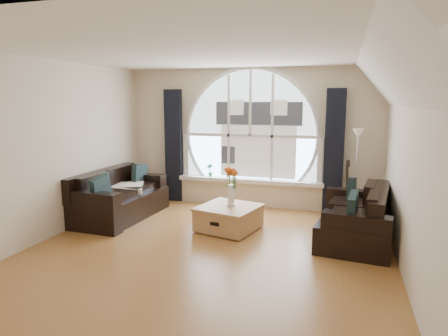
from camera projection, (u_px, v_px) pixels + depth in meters
ground at (205, 253)px, 5.52m from camera, size 5.00×5.50×0.01m
ceiling at (204, 51)px, 5.07m from camera, size 5.00×5.50×0.01m
wall_back at (251, 138)px, 7.89m from camera, size 5.00×0.01×2.70m
wall_front at (69, 211)px, 2.69m from camera, size 5.00×0.01×2.70m
wall_left at (47, 150)px, 6.00m from camera, size 0.01×5.50×2.70m
wall_right at (410, 165)px, 4.59m from camera, size 0.01×5.50×2.70m
attic_slope at (388, 76)px, 4.51m from camera, size 0.92×5.50×0.72m
arched_window at (251, 124)px, 7.82m from camera, size 2.60×0.06×2.15m
window_sill at (249, 181)px, 7.94m from camera, size 2.90×0.22×0.08m
window_frame at (250, 124)px, 7.79m from camera, size 2.76×0.08×2.15m
neighbor_house at (258, 131)px, 7.78m from camera, size 1.70×0.02×1.50m
curtain_left at (174, 146)px, 8.26m from camera, size 0.35×0.12×2.30m
curtain_right at (334, 152)px, 7.36m from camera, size 0.35×0.12×2.30m
sofa_left at (120, 196)px, 7.15m from camera, size 1.05×1.95×0.84m
sofa_right at (355, 214)px, 6.00m from camera, size 1.12×1.87×0.79m
coffee_chest at (229, 217)px, 6.49m from camera, size 1.08×1.08×0.44m
throw_blanket at (127, 188)px, 7.30m from camera, size 0.73×0.73×0.10m
vase_flowers at (231, 182)px, 6.42m from camera, size 0.24×0.24×0.70m
floor_lamp at (356, 174)px, 7.02m from camera, size 0.24×0.24×1.60m
guitar at (347, 189)px, 7.14m from camera, size 0.41×0.32×1.06m
potted_plant at (210, 170)px, 8.14m from camera, size 0.16×0.13×0.27m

